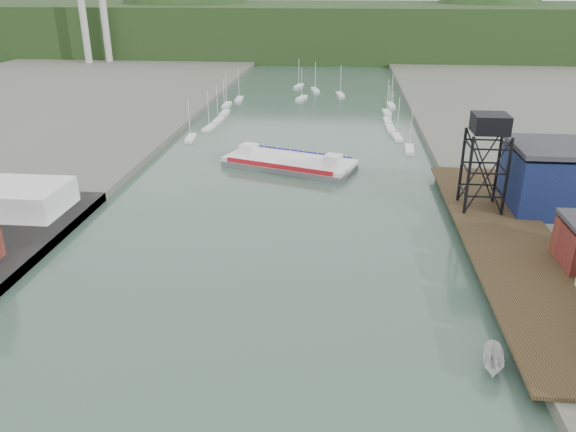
# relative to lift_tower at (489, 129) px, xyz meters

# --- Properties ---
(east_pier) EXTENTS (14.00, 70.00, 2.45)m
(east_pier) POSITION_rel_lift_tower_xyz_m (2.00, -13.00, -13.75)
(east_pier) COLOR black
(east_pier) RESTS_ON ground
(white_shed) EXTENTS (18.00, 12.00, 4.50)m
(white_shed) POSITION_rel_lift_tower_xyz_m (-79.00, -8.00, -11.80)
(white_shed) COLOR silver
(white_shed) RESTS_ON west_quay
(lift_tower) EXTENTS (6.50, 6.50, 16.00)m
(lift_tower) POSITION_rel_lift_tower_xyz_m (0.00, 0.00, 0.00)
(lift_tower) COLOR black
(lift_tower) RESTS_ON east_pier
(blue_shed) EXTENTS (20.50, 14.50, 11.30)m
(blue_shed) POSITION_rel_lift_tower_xyz_m (15.00, 2.00, -8.59)
(blue_shed) COLOR #0B0D33
(blue_shed) RESTS_ON east_land
(marina_sailboats) EXTENTS (57.71, 92.65, 0.90)m
(marina_sailboats) POSITION_rel_lift_tower_xyz_m (-34.92, 80.46, -15.30)
(marina_sailboats) COLOR silver
(marina_sailboats) RESTS_ON ground
(distant_hills) EXTENTS (500.00, 120.00, 80.00)m
(distant_hills) POSITION_rel_lift_tower_xyz_m (-38.98, 243.35, -5.27)
(distant_hills) COLOR black
(distant_hills) RESTS_ON ground
(chain_ferry) EXTENTS (30.11, 19.79, 4.03)m
(chain_ferry) POSITION_rel_lift_tower_xyz_m (-34.95, 25.44, -14.49)
(chain_ferry) COLOR #545457
(chain_ferry) RESTS_ON ground
(motorboat) EXTENTS (3.25, 5.96, 2.18)m
(motorboat) POSITION_rel_lift_tower_xyz_m (-6.95, -41.55, -14.56)
(motorboat) COLOR silver
(motorboat) RESTS_ON ground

